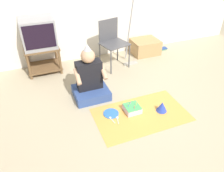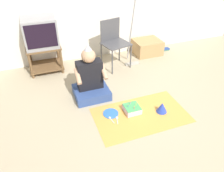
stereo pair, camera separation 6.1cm
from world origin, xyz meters
name	(u,v)px [view 2 (the right image)]	position (x,y,z in m)	size (l,w,h in m)	color
ground_plane	(158,126)	(0.00, 0.00, 0.00)	(16.00, 16.00, 0.00)	tan
tv_stand	(45,56)	(-1.21, 2.04, 0.29)	(0.59, 0.50, 0.49)	brown
tv	(40,32)	(-1.21, 2.04, 0.73)	(0.55, 0.49, 0.49)	#99999E
folding_chair	(114,40)	(0.03, 1.78, 0.52)	(0.54, 0.50, 0.87)	#4C4C51
cardboard_box_stack	(147,47)	(0.88, 2.02, 0.15)	(0.55, 0.47, 0.30)	tan
dust_mop	(132,46)	(0.38, 1.75, 0.37)	(0.28, 0.29, 1.26)	#B2ADA3
book_pile	(165,49)	(1.33, 2.03, 0.02)	(0.19, 0.11, 0.05)	#60936B
person_seated	(90,80)	(-0.65, 0.97, 0.28)	(0.52, 0.46, 0.85)	#334C8C
party_cloth	(141,115)	(-0.12, 0.28, 0.00)	(1.30, 0.76, 0.01)	#EFA84C
birthday_cake	(132,109)	(-0.21, 0.39, 0.05)	(0.22, 0.22, 0.14)	silver
party_hat_blue	(162,107)	(0.19, 0.24, 0.08)	(0.15, 0.15, 0.15)	blue
paper_plate	(111,113)	(-0.51, 0.44, 0.01)	(0.22, 0.22, 0.01)	blue
plastic_spoon_near	(110,118)	(-0.55, 0.35, 0.01)	(0.04, 0.14, 0.01)	white
plastic_spoon_far	(117,118)	(-0.47, 0.32, 0.01)	(0.05, 0.14, 0.01)	white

